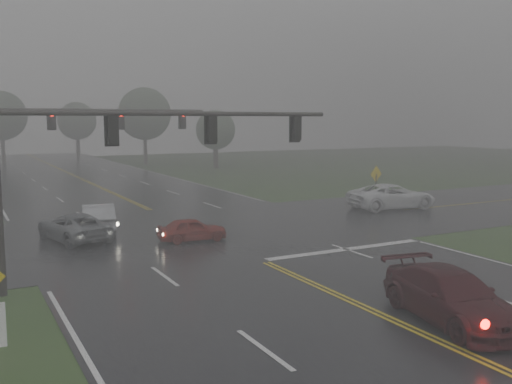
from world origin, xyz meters
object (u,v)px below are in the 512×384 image
signal_gantry_near (118,148)px  signal_gantry_far (57,131)px  sedan_red (192,241)px  sedan_maroon (450,322)px  sedan_silver (99,232)px  pickup_white (392,209)px  car_grey (74,240)px

signal_gantry_near → signal_gantry_far: bearing=88.2°
sedan_red → signal_gantry_far: bearing=26.1°
signal_gantry_near → signal_gantry_far: size_ratio=0.90×
sedan_maroon → sedan_silver: 19.94m
pickup_white → signal_gantry_far: (-20.26, 8.65, 5.34)m
pickup_white → signal_gantry_near: size_ratio=0.45×
car_grey → signal_gantry_near: size_ratio=0.37×
pickup_white → signal_gantry_far: size_ratio=0.41×
sedan_red → sedan_silver: sedan_silver is taller
car_grey → signal_gantry_near: (0.25, -8.16, 5.01)m
car_grey → signal_gantry_near: bearing=77.9°
signal_gantry_far → sedan_silver: bearing=-83.8°
sedan_red → signal_gantry_near: bearing=142.4°
sedan_red → signal_gantry_near: signal_gantry_near is taller
car_grey → pickup_white: (21.05, 0.38, 0.00)m
pickup_white → signal_gantry_near: (-20.79, -8.54, 5.01)m
car_grey → pickup_white: 21.05m
sedan_red → sedan_silver: (-3.61, 4.62, 0.00)m
sedan_silver → car_grey: (-1.59, -1.67, 0.00)m
pickup_white → sedan_red: bearing=108.5°
sedan_silver → signal_gantry_far: 9.13m
sedan_silver → sedan_maroon: bearing=118.1°
car_grey → signal_gantry_far: 10.52m
signal_gantry_far → sedan_maroon: bearing=-75.1°
pickup_white → sedan_maroon: bearing=149.7°
sedan_red → sedan_silver: 5.86m
sedan_silver → sedan_red: bearing=138.0°
sedan_maroon → signal_gantry_near: bearing=140.1°
car_grey → signal_gantry_far: size_ratio=0.33×
sedan_red → signal_gantry_far: (-4.41, 11.98, 5.34)m
sedan_maroon → sedan_red: bearing=110.9°
pickup_white → sedan_silver: bearing=92.8°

